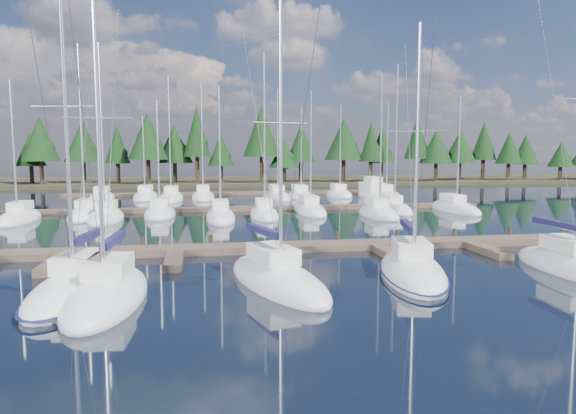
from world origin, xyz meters
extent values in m
plane|color=black|center=(0.00, 30.00, 0.00)|extent=(260.00, 260.00, 0.00)
cube|color=#322F1C|center=(0.00, 90.00, 0.30)|extent=(220.00, 30.00, 0.60)
cube|color=brown|center=(0.00, 18.00, 0.20)|extent=(44.00, 2.00, 0.40)
cube|color=brown|center=(-12.00, 15.00, 0.20)|extent=(0.90, 4.00, 0.40)
cube|color=brown|center=(-6.00, 15.00, 0.20)|extent=(0.90, 4.00, 0.40)
cube|color=brown|center=(0.00, 15.00, 0.20)|extent=(0.90, 4.00, 0.40)
cube|color=brown|center=(6.00, 15.00, 0.20)|extent=(0.90, 4.00, 0.40)
cube|color=brown|center=(12.00, 15.00, 0.20)|extent=(0.90, 4.00, 0.40)
cylinder|color=#31251B|center=(-12.00, 19.00, 0.45)|extent=(0.26, 0.26, 0.90)
cylinder|color=#31251B|center=(-8.00, 19.00, 0.45)|extent=(0.26, 0.26, 0.90)
cylinder|color=#31251B|center=(-4.00, 19.00, 0.45)|extent=(0.26, 0.26, 0.90)
cylinder|color=#31251B|center=(0.00, 19.00, 0.45)|extent=(0.26, 0.26, 0.90)
cylinder|color=#31251B|center=(4.00, 19.00, 0.45)|extent=(0.26, 0.26, 0.90)
cylinder|color=#31251B|center=(8.00, 19.00, 0.45)|extent=(0.26, 0.26, 0.90)
cylinder|color=#31251B|center=(12.00, 19.00, 0.45)|extent=(0.26, 0.26, 0.90)
cylinder|color=#31251B|center=(16.00, 19.00, 0.45)|extent=(0.26, 0.26, 0.90)
cylinder|color=#31251B|center=(20.00, 19.00, 0.45)|extent=(0.26, 0.26, 0.90)
cube|color=brown|center=(0.00, 40.00, 0.20)|extent=(50.00, 1.80, 0.40)
cube|color=brown|center=(0.00, 60.00, 0.20)|extent=(46.00, 1.80, 0.40)
ellipsoid|color=silver|center=(-9.63, 9.66, 0.15)|extent=(4.04, 8.42, 1.90)
cube|color=silver|center=(-9.57, 10.06, 1.35)|extent=(1.96, 2.79, 0.70)
cylinder|color=silver|center=(-9.69, 9.26, 7.10)|extent=(0.18, 0.18, 12.20)
cylinder|color=silver|center=(-9.43, 11.02, 2.10)|extent=(0.62, 3.54, 0.12)
cube|color=#17163E|center=(-9.43, 11.02, 2.25)|extent=(0.83, 3.41, 0.30)
cylinder|color=silver|center=(-9.69, 9.26, 7.71)|extent=(2.62, 0.44, 0.07)
cylinder|color=#3F3F44|center=(-9.93, 7.54, 6.95)|extent=(0.53, 3.48, 12.51)
cylinder|color=#3F3F44|center=(-9.38, 11.38, 6.95)|extent=(0.64, 4.28, 12.51)
ellipsoid|color=#0D1343|center=(-9.63, 9.66, 0.22)|extent=(4.21, 8.76, 0.18)
ellipsoid|color=silver|center=(-8.24, 8.49, 0.15)|extent=(3.28, 8.33, 1.90)
cube|color=silver|center=(-8.22, 8.90, 1.35)|extent=(1.70, 2.70, 0.70)
cylinder|color=silver|center=(-8.26, 8.08, 6.65)|extent=(0.17, 0.17, 11.30)
cylinder|color=silver|center=(-8.17, 9.88, 2.10)|extent=(0.31, 3.61, 0.12)
cube|color=#17163E|center=(-8.17, 9.88, 2.25)|extent=(0.53, 3.45, 0.30)
cylinder|color=silver|center=(-8.26, 8.08, 7.21)|extent=(2.56, 0.21, 0.07)
cylinder|color=#3F3F44|center=(-8.36, 6.32, 6.50)|extent=(0.22, 3.55, 11.61)
cylinder|color=#3F3F44|center=(-8.15, 10.25, 6.50)|extent=(0.26, 4.37, 11.61)
ellipsoid|color=silver|center=(-1.22, 9.91, 0.15)|extent=(5.03, 9.26, 1.90)
cube|color=silver|center=(-1.34, 10.34, 1.35)|extent=(2.22, 3.13, 0.70)
cylinder|color=silver|center=(-1.10, 9.49, 6.61)|extent=(0.20, 0.20, 11.21)
cylinder|color=silver|center=(-1.62, 11.36, 2.10)|extent=(1.16, 3.78, 0.12)
cube|color=#17163E|center=(-1.62, 11.36, 2.25)|extent=(1.34, 3.67, 0.30)
cylinder|color=silver|center=(-1.10, 9.49, 7.17)|extent=(2.40, 0.73, 0.07)
cylinder|color=#3F3F44|center=(-0.59, 7.66, 6.46)|extent=(1.06, 3.70, 11.52)
cylinder|color=#3F3F44|center=(-1.73, 11.74, 6.46)|extent=(1.30, 4.55, 11.52)
ellipsoid|color=silver|center=(5.40, 10.44, 0.15)|extent=(4.76, 8.77, 1.90)
cube|color=silver|center=(5.50, 10.84, 1.35)|extent=(2.16, 2.96, 0.70)
cylinder|color=silver|center=(5.31, 10.03, 6.35)|extent=(0.19, 0.19, 10.70)
cylinder|color=silver|center=(5.74, 11.81, 2.10)|extent=(0.99, 3.59, 0.12)
cube|color=#17163E|center=(5.74, 11.81, 2.25)|extent=(1.17, 3.48, 0.30)
cylinder|color=silver|center=(5.31, 10.03, 6.88)|extent=(2.52, 0.68, 0.07)
cylinder|color=#3F3F44|center=(4.88, 8.30, 6.20)|extent=(0.89, 3.51, 11.01)
cylinder|color=#3F3F44|center=(5.83, 12.18, 6.20)|extent=(1.09, 4.32, 11.01)
ellipsoid|color=#0D1343|center=(5.40, 10.44, 0.22)|extent=(4.95, 9.12, 0.18)
ellipsoid|color=silver|center=(13.57, 9.89, 0.15)|extent=(2.76, 8.41, 1.90)
cube|color=silver|center=(13.57, 10.31, 1.35)|extent=(1.47, 2.70, 0.70)
cylinder|color=silver|center=(13.60, 11.31, 2.10)|extent=(0.20, 3.68, 0.12)
cube|color=#17163E|center=(13.60, 11.31, 2.25)|extent=(0.42, 3.51, 0.30)
cylinder|color=#3F3F44|center=(13.60, 11.69, 7.60)|extent=(0.12, 4.45, 13.80)
ellipsoid|color=silver|center=(-20.04, 34.58, 0.15)|extent=(2.60, 8.40, 1.90)
cube|color=silver|center=(-20.04, 35.00, 1.35)|extent=(1.43, 2.69, 0.70)
cylinder|color=silver|center=(-20.04, 34.16, 6.47)|extent=(0.16, 0.16, 10.93)
ellipsoid|color=silver|center=(-14.88, 35.91, 0.15)|extent=(2.77, 7.35, 1.90)
cube|color=silver|center=(-14.88, 36.28, 1.35)|extent=(1.52, 2.35, 0.70)
cylinder|color=silver|center=(-14.88, 35.54, 8.14)|extent=(0.16, 0.16, 14.28)
ellipsoid|color=silver|center=(-12.78, 33.93, 0.15)|extent=(2.76, 8.18, 1.90)
cube|color=silver|center=(-12.78, 34.34, 1.35)|extent=(1.52, 2.62, 0.70)
cylinder|color=silver|center=(-12.78, 33.52, 8.02)|extent=(0.16, 0.16, 14.04)
ellipsoid|color=silver|center=(-8.40, 36.35, 0.15)|extent=(2.82, 7.25, 1.90)
cube|color=silver|center=(-8.40, 36.71, 1.35)|extent=(1.55, 2.32, 0.70)
cylinder|color=silver|center=(-8.40, 35.98, 5.81)|extent=(0.16, 0.16, 9.62)
ellipsoid|color=silver|center=(-2.92, 33.15, 0.15)|extent=(2.52, 9.48, 1.90)
cube|color=silver|center=(-2.92, 33.62, 1.35)|extent=(1.38, 3.03, 0.70)
cylinder|color=silver|center=(-2.92, 32.67, 6.29)|extent=(0.16, 0.16, 10.58)
ellipsoid|color=silver|center=(1.11, 34.17, 0.15)|extent=(2.46, 7.65, 1.90)
cube|color=silver|center=(1.11, 34.55, 1.35)|extent=(1.35, 2.45, 0.70)
cylinder|color=silver|center=(1.11, 33.78, 7.86)|extent=(0.16, 0.16, 13.72)
ellipsoid|color=silver|center=(5.95, 36.96, 0.15)|extent=(2.69, 9.46, 1.90)
cube|color=silver|center=(5.95, 37.43, 1.35)|extent=(1.48, 3.03, 0.70)
cylinder|color=silver|center=(5.95, 36.48, 6.40)|extent=(0.16, 0.16, 10.80)
ellipsoid|color=silver|center=(11.67, 33.11, 0.15)|extent=(2.81, 7.95, 1.90)
cube|color=silver|center=(11.67, 33.50, 1.35)|extent=(1.55, 2.54, 0.70)
cylinder|color=silver|center=(11.67, 32.71, 7.01)|extent=(0.16, 0.16, 12.02)
ellipsoid|color=silver|center=(14.50, 36.66, 0.15)|extent=(2.43, 8.73, 1.90)
cube|color=silver|center=(14.50, 37.09, 1.35)|extent=(1.34, 2.79, 0.70)
cylinder|color=silver|center=(14.50, 36.22, 7.73)|extent=(0.16, 0.16, 13.46)
ellipsoid|color=silver|center=(20.74, 35.86, 0.15)|extent=(2.60, 9.46, 1.90)
cube|color=silver|center=(20.74, 36.34, 1.35)|extent=(1.43, 3.03, 0.70)
cylinder|color=silver|center=(20.74, 35.39, 6.26)|extent=(0.16, 0.16, 10.52)
ellipsoid|color=silver|center=(-16.99, 54.76, 0.15)|extent=(2.89, 7.78, 1.90)
cube|color=silver|center=(-16.99, 55.15, 1.35)|extent=(1.59, 2.49, 0.70)
cylinder|color=silver|center=(-16.99, 54.37, 6.64)|extent=(0.16, 0.16, 11.27)
ellipsoid|color=silver|center=(-11.75, 55.64, 0.15)|extent=(2.92, 9.80, 1.90)
cube|color=silver|center=(-11.75, 56.13, 1.35)|extent=(1.61, 3.14, 0.70)
cylinder|color=silver|center=(-11.75, 55.15, 5.74)|extent=(0.16, 0.16, 9.49)
ellipsoid|color=silver|center=(-8.35, 53.37, 0.15)|extent=(2.89, 11.35, 1.90)
cube|color=silver|center=(-8.35, 53.94, 1.35)|extent=(1.59, 3.63, 0.70)
cylinder|color=silver|center=(-8.35, 52.81, 8.13)|extent=(0.16, 0.16, 14.25)
ellipsoid|color=silver|center=(-4.41, 54.59, 0.15)|extent=(2.88, 9.66, 1.90)
cube|color=silver|center=(-4.41, 55.08, 1.35)|extent=(1.58, 3.09, 0.70)
cylinder|color=silver|center=(-4.41, 54.11, 7.95)|extent=(0.16, 0.16, 13.90)
ellipsoid|color=silver|center=(5.12, 53.61, 0.15)|extent=(2.90, 12.07, 1.90)
cube|color=silver|center=(5.12, 54.22, 1.35)|extent=(1.59, 3.86, 0.70)
cylinder|color=silver|center=(5.12, 53.01, 7.48)|extent=(0.16, 0.16, 12.96)
ellipsoid|color=silver|center=(8.19, 53.56, 0.15)|extent=(2.99, 10.44, 1.90)
cube|color=silver|center=(8.19, 54.09, 1.35)|extent=(1.64, 3.34, 0.70)
cylinder|color=silver|center=(8.19, 53.04, 6.38)|extent=(0.16, 0.16, 10.77)
ellipsoid|color=silver|center=(13.80, 54.91, 0.15)|extent=(2.99, 7.67, 1.90)
cube|color=silver|center=(13.80, 55.29, 1.35)|extent=(1.64, 2.45, 0.70)
cylinder|color=silver|center=(13.80, 54.53, 6.60)|extent=(0.16, 0.16, 11.20)
ellipsoid|color=silver|center=(19.70, 53.11, 0.15)|extent=(2.75, 9.08, 1.90)
cube|color=silver|center=(19.70, 53.56, 1.35)|extent=(1.51, 2.91, 0.70)
cylinder|color=silver|center=(19.70, 52.66, 6.73)|extent=(0.16, 0.16, 11.46)
ellipsoid|color=silver|center=(18.48, 55.06, 0.10)|extent=(3.20, 8.81, 1.74)
cube|color=silver|center=(18.48, 55.06, 1.26)|extent=(2.34, 4.87, 1.16)
cube|color=silver|center=(18.50, 54.62, 2.23)|extent=(1.70, 3.10, 0.87)
cylinder|color=silver|center=(18.45, 55.93, 2.81)|extent=(0.08, 0.08, 1.55)
cylinder|color=black|center=(-33.88, 83.40, 2.11)|extent=(0.70, 0.70, 3.03)
cone|color=black|center=(-33.88, 83.40, 6.57)|extent=(4.96, 4.96, 5.88)
ellipsoid|color=black|center=(-33.38, 83.40, 5.22)|extent=(2.97, 2.97, 2.97)
cylinder|color=black|center=(-31.31, 80.20, 2.54)|extent=(0.70, 0.70, 3.88)
cone|color=black|center=(-31.31, 80.20, 8.25)|extent=(6.18, 6.18, 7.55)
ellipsoid|color=black|center=(-30.81, 80.20, 6.53)|extent=(3.71, 3.71, 3.71)
cylinder|color=black|center=(-25.18, 83.34, 2.45)|extent=(0.70, 0.70, 3.69)
cone|color=black|center=(-25.18, 83.34, 7.88)|extent=(6.47, 6.47, 7.18)
ellipsoid|color=black|center=(-24.68, 83.34, 6.24)|extent=(3.88, 3.88, 3.88)
cylinder|color=black|center=(-19.22, 82.51, 2.32)|extent=(0.70, 0.70, 3.43)
cone|color=black|center=(-19.22, 82.51, 7.37)|extent=(4.35, 4.35, 6.67)
ellipsoid|color=black|center=(-18.72, 82.51, 5.84)|extent=(2.61, 2.61, 2.61)
cylinder|color=black|center=(-13.60, 78.80, 2.67)|extent=(0.70, 0.70, 4.13)
cone|color=black|center=(-13.60, 78.80, 8.75)|extent=(6.75, 6.75, 8.03)
ellipsoid|color=black|center=(-13.10, 78.80, 6.91)|extent=(4.05, 4.05, 4.05)
cylinder|color=black|center=(-9.34, 82.39, 2.35)|extent=(0.70, 0.70, 3.49)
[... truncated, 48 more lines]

